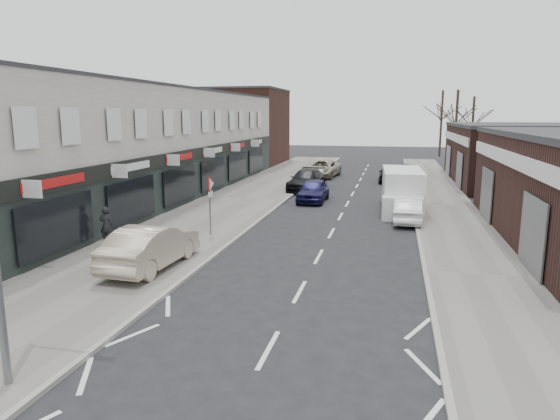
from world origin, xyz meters
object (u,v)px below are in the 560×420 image
Objects in this scene: pedestrian at (106,225)px; parked_car_right_a at (408,210)px; sedan_on_pavement at (151,246)px; parked_car_left_a at (313,190)px; warning_sign at (210,189)px; parked_car_right_b at (389,174)px; parked_car_left_c at (322,169)px; white_van at (402,191)px; parked_car_right_c at (403,171)px; parked_car_left_b at (307,180)px.

parked_car_right_a is at bearing -155.39° from pedestrian.
parked_car_left_a is at bearing -99.41° from sedan_on_pavement.
pedestrian is at bearing 33.05° from parked_car_right_a.
warning_sign reaches higher than parked_car_right_b.
sedan_on_pavement reaches higher than parked_car_left_c.
pedestrian is 25.97m from parked_car_left_c.
warning_sign is 0.50× the size of parked_car_left_c.
sedan_on_pavement is (-8.74, -13.46, -0.23)m from white_van.
parked_car_right_c is (6.90, 1.15, -0.12)m from parked_car_left_c.
warning_sign is 4.62m from pedestrian.
parked_car_right_a is 0.99× the size of parked_car_right_b.
white_van is 1.15× the size of parked_car_left_c.
warning_sign is 22.01m from parked_car_right_b.
parked_car_left_b is (5.45, 17.29, -0.16)m from pedestrian.
parked_car_left_b is (-1.20, 4.49, 0.04)m from parked_car_left_a.
pedestrian reaches higher than sedan_on_pavement.
warning_sign is 10.21m from parked_car_right_a.
white_van reaches higher than parked_car_right_c.
warning_sign is at bearing 68.94° from parked_car_right_b.
parked_car_left_c is at bearing 85.61° from warning_sign.
parked_car_right_b is (-0.89, 12.20, -0.45)m from white_van.
white_van reaches higher than pedestrian.
white_van is 16.27m from pedestrian.
parked_car_left_b is 8.11m from parked_car_left_c.
sedan_on_pavement is 13.61m from parked_car_right_a.
warning_sign reaches higher than parked_car_right_c.
warning_sign is 0.65× the size of parked_car_left_a.
parked_car_left_b reaches higher than parked_car_left_a.
warning_sign is 11.95m from white_van.
parked_car_left_c is 19.05m from parked_car_right_a.
pedestrian is at bearing -116.57° from parked_car_left_a.
white_van is 1.33× the size of sedan_on_pavement.
parked_car_left_a is at bearing -78.79° from parked_car_left_c.
parked_car_left_c reaches higher than parked_car_right_c.
sedan_on_pavement is 1.08× the size of parked_car_right_c.
parked_car_right_b is at bearing -84.37° from parked_car_right_a.
parked_car_right_b is 3.64m from parked_car_right_c.
parked_car_left_b is at bearing 44.26° from parked_car_right_b.
parked_car_left_a is (2.96, 10.34, -1.49)m from warning_sign.
parked_car_right_a is at bearing 84.80° from parked_car_right_c.
warning_sign is at bearing 32.19° from parked_car_right_a.
sedan_on_pavement is 15.71m from parked_car_left_a.
parked_car_right_b is (11.18, 23.09, -0.25)m from pedestrian.
parked_car_right_b is (7.85, 25.66, -0.22)m from sedan_on_pavement.
parked_car_right_b reaches higher than parked_car_right_c.
pedestrian is at bearing -34.77° from sedan_on_pavement.
parked_car_left_c is (-0.00, 8.11, -0.01)m from parked_car_left_b.
parked_car_left_c reaches higher than parked_car_right_a.
warning_sign is 23.05m from parked_car_left_c.
parked_car_left_b is at bearing -53.11° from parked_car_right_a.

